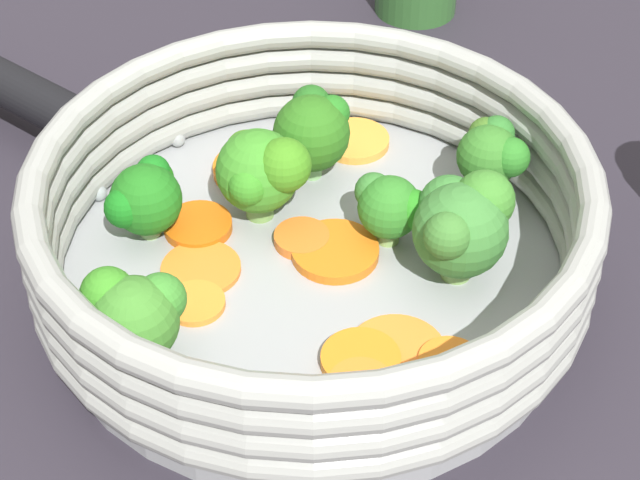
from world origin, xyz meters
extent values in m
plane|color=#28242D|center=(0.00, 0.00, 0.00)|extent=(4.00, 4.00, 0.00)
cylinder|color=#939699|center=(0.00, 0.00, 0.01)|extent=(0.26, 0.26, 0.02)
torus|color=#979993|center=(0.00, 0.00, 0.02)|extent=(0.28, 0.28, 0.02)
torus|color=#979993|center=(0.00, 0.00, 0.04)|extent=(0.28, 0.28, 0.02)
torus|color=#979993|center=(0.00, 0.00, 0.05)|extent=(0.28, 0.28, 0.02)
torus|color=#979993|center=(0.00, 0.00, 0.07)|extent=(0.28, 0.28, 0.02)
cylinder|color=black|center=(0.19, -0.15, 0.03)|extent=(0.18, 0.15, 0.03)
sphere|color=#929595|center=(0.08, -0.10, 0.02)|extent=(0.01, 0.01, 0.01)
sphere|color=#909A9A|center=(0.11, -0.05, 0.02)|extent=(0.01, 0.01, 0.01)
cylinder|color=orange|center=(0.01, -0.01, 0.02)|extent=(0.04, 0.04, 0.01)
cylinder|color=orange|center=(-0.06, 0.07, 0.02)|extent=(0.04, 0.04, 0.01)
cylinder|color=orange|center=(-0.02, 0.07, 0.02)|extent=(0.05, 0.05, 0.01)
cylinder|color=orange|center=(-0.01, -0.01, 0.02)|extent=(0.05, 0.05, 0.01)
cylinder|color=orange|center=(0.03, -0.07, 0.02)|extent=(0.06, 0.06, 0.01)
cylinder|color=#D95C0F|center=(0.06, -0.03, 0.02)|extent=(0.05, 0.05, 0.01)
cylinder|color=orange|center=(-0.04, 0.06, 0.02)|extent=(0.06, 0.06, 0.00)
cylinder|color=orange|center=(0.06, 0.03, 0.02)|extent=(0.04, 0.04, 0.00)
cylinder|color=orange|center=(0.06, 0.01, 0.02)|extent=(0.05, 0.05, 0.00)
cylinder|color=orange|center=(-0.02, 0.08, 0.02)|extent=(0.04, 0.04, 0.01)
cylinder|color=#EF9A38|center=(-0.02, -0.10, 0.02)|extent=(0.06, 0.06, 0.00)
cylinder|color=#86AC66|center=(0.08, -0.02, 0.02)|extent=(0.01, 0.01, 0.01)
sphere|color=#1E6A1A|center=(0.08, -0.02, 0.04)|extent=(0.04, 0.04, 0.04)
sphere|color=#1C7313|center=(0.08, -0.03, 0.04)|extent=(0.02, 0.02, 0.02)
sphere|color=#156C18|center=(0.09, -0.01, 0.04)|extent=(0.02, 0.02, 0.02)
sphere|color=#166A19|center=(0.08, -0.04, 0.05)|extent=(0.02, 0.02, 0.02)
cylinder|color=#60884C|center=(-0.09, -0.05, 0.03)|extent=(0.01, 0.01, 0.02)
sphere|color=#337226|center=(-0.09, -0.05, 0.05)|extent=(0.03, 0.03, 0.03)
sphere|color=#2D6E28|center=(-0.10, -0.06, 0.05)|extent=(0.02, 0.02, 0.02)
sphere|color=#3D6920|center=(-0.09, -0.06, 0.05)|extent=(0.02, 0.02, 0.02)
sphere|color=#2B7523|center=(-0.10, -0.04, 0.05)|extent=(0.02, 0.02, 0.02)
cylinder|color=#76A052|center=(-0.07, 0.01, 0.02)|extent=(0.01, 0.01, 0.02)
sphere|color=#3A7932|center=(-0.07, 0.01, 0.04)|extent=(0.05, 0.05, 0.05)
sphere|color=#3B762D|center=(-0.06, 0.02, 0.05)|extent=(0.02, 0.02, 0.02)
sphere|color=#377931|center=(-0.07, -0.01, 0.05)|extent=(0.03, 0.03, 0.03)
sphere|color=#3B7E2A|center=(-0.08, 0.00, 0.06)|extent=(0.03, 0.03, 0.03)
cylinder|color=#739E4D|center=(0.03, -0.04, 0.02)|extent=(0.01, 0.01, 0.02)
sphere|color=#3A8725|center=(0.03, -0.04, 0.04)|extent=(0.04, 0.04, 0.04)
sphere|color=#338320|center=(0.03, -0.02, 0.05)|extent=(0.02, 0.02, 0.02)
sphere|color=#42821E|center=(0.03, -0.05, 0.05)|extent=(0.02, 0.02, 0.02)
sphere|color=#3E831C|center=(0.01, -0.03, 0.05)|extent=(0.03, 0.03, 0.03)
cylinder|color=#5F8D48|center=(0.08, 0.07, 0.02)|extent=(0.01, 0.01, 0.02)
sphere|color=#3E802B|center=(0.08, 0.07, 0.04)|extent=(0.04, 0.04, 0.04)
sphere|color=#378621|center=(0.09, 0.06, 0.05)|extent=(0.03, 0.03, 0.03)
sphere|color=#39832B|center=(0.07, 0.06, 0.05)|extent=(0.02, 0.02, 0.02)
cylinder|color=#8DB65F|center=(-0.04, -0.02, 0.02)|extent=(0.01, 0.01, 0.01)
sphere|color=#2E7624|center=(-0.04, -0.02, 0.04)|extent=(0.03, 0.03, 0.03)
sphere|color=#25791F|center=(-0.03, -0.02, 0.04)|extent=(0.02, 0.02, 0.02)
sphere|color=#34742D|center=(-0.03, -0.02, 0.04)|extent=(0.02, 0.02, 0.02)
sphere|color=#257D1B|center=(-0.05, -0.01, 0.04)|extent=(0.02, 0.02, 0.02)
cylinder|color=#7DB36A|center=(0.00, -0.07, 0.02)|extent=(0.01, 0.01, 0.02)
sphere|color=#2B661A|center=(0.00, -0.07, 0.04)|extent=(0.04, 0.04, 0.04)
sphere|color=#236F1D|center=(-0.01, -0.08, 0.05)|extent=(0.02, 0.02, 0.02)
sphere|color=#215D1C|center=(0.00, -0.09, 0.05)|extent=(0.02, 0.02, 0.02)
camera|label=1|loc=(0.00, 0.39, 0.38)|focal=60.00mm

